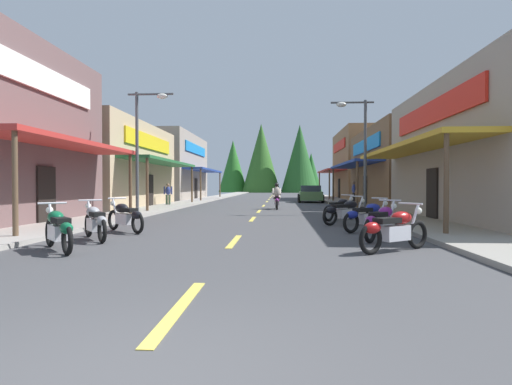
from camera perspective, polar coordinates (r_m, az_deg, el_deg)
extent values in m
cube|color=#424244|center=(34.61, 1.50, -1.41)|extent=(9.73, 93.86, 0.10)
cube|color=#9E9991|center=(35.33, -8.36, -1.20)|extent=(2.37, 93.86, 0.12)
cube|color=gray|center=(34.93, 11.48, -1.23)|extent=(2.37, 93.86, 0.12)
cube|color=#E0C64C|center=(4.98, -10.68, -15.55)|extent=(0.16, 2.40, 0.01)
cube|color=#E0C64C|center=(10.42, -3.05, -6.80)|extent=(0.16, 2.40, 0.01)
cube|color=#E0C64C|center=(17.14, -0.48, -3.72)|extent=(0.16, 2.40, 0.01)
cube|color=#E0C64C|center=(22.18, 0.41, -2.64)|extent=(0.16, 2.40, 0.01)
cube|color=#E0C64C|center=(28.19, 1.06, -1.86)|extent=(0.16, 2.40, 0.01)
cube|color=#E0C64C|center=(35.16, 1.53, -1.28)|extent=(0.16, 2.40, 0.01)
cube|color=#E0C64C|center=(41.07, 1.81, -0.95)|extent=(0.16, 2.40, 0.01)
cube|color=#E0C64C|center=(46.32, 1.99, -0.73)|extent=(0.16, 2.40, 0.01)
cube|color=#E0C64C|center=(52.65, 2.17, -0.52)|extent=(0.16, 2.40, 0.01)
cube|color=#E0C64C|center=(58.10, 2.29, -0.37)|extent=(0.16, 2.40, 0.01)
cube|color=#E0C64C|center=(65.00, 2.41, -0.22)|extent=(0.16, 2.40, 0.01)
cube|color=#E0C64C|center=(70.21, 2.48, -0.13)|extent=(0.16, 2.40, 0.01)
cube|color=#B72D28|center=(16.07, -24.58, 6.20)|extent=(1.80, 8.47, 0.16)
cylinder|color=brown|center=(12.18, -30.54, 0.82)|extent=(0.14, 0.14, 2.82)
cylinder|color=brown|center=(19.41, -17.10, 0.94)|extent=(0.14, 0.14, 2.82)
cube|color=white|center=(16.84, -27.23, 13.76)|extent=(0.10, 6.59, 0.90)
cube|color=black|center=(16.43, -27.18, -0.39)|extent=(0.08, 1.10, 2.10)
cube|color=tan|center=(28.43, -21.26, 3.50)|extent=(6.90, 12.19, 5.37)
cube|color=#236033|center=(26.92, -12.80, 4.15)|extent=(1.80, 10.97, 0.16)
cylinder|color=brown|center=(21.62, -14.92, 0.95)|extent=(0.14, 0.14, 2.82)
cylinder|color=brown|center=(31.83, -8.91, 0.99)|extent=(0.14, 0.14, 2.82)
cube|color=yellow|center=(27.26, -14.52, 6.81)|extent=(0.10, 8.53, 0.90)
cube|color=black|center=(27.13, -14.53, 0.20)|extent=(0.08, 1.10, 2.10)
cube|color=gray|center=(41.89, -13.35, 3.41)|extent=(7.35, 12.79, 6.37)
cube|color=navy|center=(40.79, -7.18, 3.09)|extent=(1.80, 11.51, 0.16)
cylinder|color=brown|center=(35.18, -7.72, 1.00)|extent=(0.14, 0.14, 2.82)
cylinder|color=brown|center=(46.13, -5.05, 1.01)|extent=(0.14, 0.14, 2.82)
cube|color=#197FCC|center=(41.08, -8.34, 5.97)|extent=(0.10, 8.95, 0.90)
cube|color=black|center=(40.93, -8.36, 0.49)|extent=(0.08, 1.10, 2.10)
cube|color=gold|center=(17.52, 20.70, 5.79)|extent=(1.80, 11.09, 0.16)
cylinder|color=brown|center=(12.18, 24.98, 0.86)|extent=(0.14, 0.14, 2.82)
cylinder|color=brown|center=(22.47, 14.92, 0.96)|extent=(0.14, 0.14, 2.82)
cube|color=red|center=(17.96, 23.34, 10.23)|extent=(0.10, 8.62, 0.90)
cube|color=black|center=(17.73, 23.32, -0.27)|extent=(0.08, 1.10, 2.10)
cube|color=brown|center=(31.30, 22.07, 3.33)|extent=(7.81, 12.58, 5.45)
cube|color=navy|center=(30.12, 13.35, 3.81)|extent=(1.80, 11.32, 0.16)
cylinder|color=brown|center=(24.58, 13.92, 0.96)|extent=(0.14, 0.14, 2.82)
cylinder|color=brown|center=(35.38, 10.70, 0.99)|extent=(0.14, 0.14, 2.82)
cube|color=#197FCC|center=(30.37, 14.93, 6.33)|extent=(0.10, 8.81, 0.90)
cube|color=black|center=(30.24, 14.94, 0.28)|extent=(0.08, 1.10, 2.10)
cube|color=olive|center=(43.97, 17.23, 3.68)|extent=(8.77, 11.20, 6.99)
cube|color=#B72D28|center=(42.99, 10.36, 2.98)|extent=(1.80, 10.08, 0.16)
cylinder|color=brown|center=(38.08, 10.18, 0.99)|extent=(0.14, 0.14, 2.82)
cylinder|color=brown|center=(47.71, 8.82, 1.00)|extent=(0.14, 0.14, 2.82)
cube|color=red|center=(43.27, 11.48, 6.35)|extent=(0.10, 7.84, 0.90)
cube|color=black|center=(43.08, 11.49, 0.51)|extent=(0.08, 1.10, 2.10)
cylinder|color=#474C51|center=(19.18, -16.24, 5.09)|extent=(0.14, 0.14, 5.59)
cylinder|color=#474C51|center=(19.36, -14.47, 13.13)|extent=(2.06, 0.10, 0.10)
ellipsoid|color=silver|center=(19.19, -12.94, 12.94)|extent=(0.50, 0.30, 0.24)
cylinder|color=#474C51|center=(20.57, 14.97, 4.74)|extent=(0.14, 0.14, 5.54)
cylinder|color=#474C51|center=(20.80, 13.26, 12.13)|extent=(2.06, 0.10, 0.10)
ellipsoid|color=silver|center=(20.70, 11.79, 11.90)|extent=(0.50, 0.30, 0.24)
torus|color=black|center=(9.88, 21.55, -5.46)|extent=(0.58, 0.45, 0.64)
torus|color=black|center=(8.73, 15.68, -6.29)|extent=(0.58, 0.45, 0.64)
cube|color=silver|center=(9.28, 18.80, -5.37)|extent=(0.73, 0.64, 0.32)
ellipsoid|color=#A51414|center=(9.41, 19.58, -3.33)|extent=(0.64, 0.59, 0.28)
cube|color=black|center=(9.06, 17.82, -3.74)|extent=(0.65, 0.58, 0.12)
ellipsoid|color=#A51414|center=(8.74, 15.91, -4.76)|extent=(0.50, 0.45, 0.24)
cylinder|color=silver|center=(9.75, 21.11, -3.60)|extent=(0.34, 0.27, 0.71)
cylinder|color=silver|center=(9.63, 20.70, -1.45)|extent=(0.38, 0.51, 0.04)
sphere|color=white|center=(9.86, 21.67, -2.39)|extent=(0.16, 0.16, 0.16)
torus|color=black|center=(11.83, 18.58, -4.38)|extent=(0.46, 0.58, 0.64)
torus|color=black|center=(10.45, 15.62, -5.08)|extent=(0.46, 0.58, 0.64)
cube|color=silver|center=(11.13, 17.19, -4.30)|extent=(0.64, 0.73, 0.32)
ellipsoid|color=#721972|center=(11.29, 17.59, -2.60)|extent=(0.59, 0.64, 0.28)
cube|color=black|center=(10.88, 16.70, -2.94)|extent=(0.58, 0.65, 0.12)
ellipsoid|color=#721972|center=(10.47, 15.73, -3.80)|extent=(0.45, 0.50, 0.24)
cylinder|color=silver|center=(11.68, 18.36, -2.83)|extent=(0.27, 0.34, 0.71)
cylinder|color=silver|center=(11.55, 18.16, -1.03)|extent=(0.51, 0.39, 0.04)
sphere|color=white|center=(11.82, 18.65, -1.81)|extent=(0.16, 0.16, 0.16)
torus|color=black|center=(13.56, 17.49, -3.69)|extent=(0.57, 0.46, 0.64)
torus|color=black|center=(12.44, 13.10, -4.09)|extent=(0.57, 0.46, 0.64)
cube|color=silver|center=(12.99, 15.39, -3.53)|extent=(0.73, 0.64, 0.32)
ellipsoid|color=navy|center=(13.12, 15.98, -2.09)|extent=(0.64, 0.59, 0.28)
cube|color=black|center=(12.78, 14.66, -2.35)|extent=(0.65, 0.58, 0.12)
ellipsoid|color=navy|center=(12.46, 13.27, -3.03)|extent=(0.50, 0.46, 0.24)
cylinder|color=silver|center=(13.44, 17.15, -2.32)|extent=(0.33, 0.27, 0.71)
cylinder|color=silver|center=(13.33, 16.83, -0.76)|extent=(0.39, 0.51, 0.04)
sphere|color=white|center=(13.55, 17.58, -1.45)|extent=(0.16, 0.16, 0.16)
torus|color=black|center=(15.58, 14.56, -3.07)|extent=(0.59, 0.43, 0.64)
torus|color=black|center=(14.59, 10.28, -3.33)|extent=(0.59, 0.43, 0.64)
cube|color=silver|center=(15.07, 12.49, -2.90)|extent=(0.74, 0.61, 0.32)
ellipsoid|color=black|center=(15.18, 13.06, -1.66)|extent=(0.64, 0.57, 0.28)
cube|color=black|center=(14.89, 11.77, -1.86)|extent=(0.66, 0.56, 0.12)
ellipsoid|color=black|center=(14.61, 10.43, -2.42)|extent=(0.50, 0.44, 0.24)
cylinder|color=silver|center=(15.47, 14.21, -1.87)|extent=(0.35, 0.25, 0.71)
cylinder|color=silver|center=(15.38, 13.89, -0.51)|extent=(0.36, 0.53, 0.04)
sphere|color=white|center=(15.57, 14.64, -1.12)|extent=(0.16, 0.16, 0.16)
torus|color=black|center=(17.53, 13.07, -2.61)|extent=(0.52, 0.53, 0.64)
torus|color=black|center=(16.32, 10.08, -2.87)|extent=(0.52, 0.53, 0.64)
cube|color=silver|center=(16.91, 11.63, -2.47)|extent=(0.69, 0.70, 0.32)
ellipsoid|color=black|center=(17.06, 12.03, -1.36)|extent=(0.62, 0.62, 0.28)
cube|color=black|center=(16.70, 11.13, -1.55)|extent=(0.62, 0.63, 0.12)
ellipsoid|color=black|center=(16.34, 10.19, -2.06)|extent=(0.48, 0.48, 0.24)
cylinder|color=silver|center=(17.40, 12.83, -1.55)|extent=(0.30, 0.31, 0.71)
cylinder|color=silver|center=(17.29, 12.61, -0.34)|extent=(0.46, 0.45, 0.04)
sphere|color=white|center=(17.53, 13.13, -0.88)|extent=(0.16, 0.16, 0.16)
torus|color=black|center=(10.62, -26.76, -5.06)|extent=(0.50, 0.54, 0.64)
torus|color=black|center=(9.16, -24.83, -5.99)|extent=(0.50, 0.54, 0.64)
cube|color=silver|center=(9.88, -25.87, -5.03)|extent=(0.68, 0.71, 0.32)
ellipsoid|color=#0C5933|center=(10.05, -26.13, -3.10)|extent=(0.61, 0.63, 0.28)
cube|color=black|center=(9.61, -25.55, -3.52)|extent=(0.61, 0.63, 0.12)
ellipsoid|color=#0C5933|center=(9.19, -24.91, -4.53)|extent=(0.47, 0.49, 0.24)
cylinder|color=silver|center=(10.46, -26.63, -3.33)|extent=(0.29, 0.32, 0.71)
cylinder|color=silver|center=(10.32, -26.51, -1.33)|extent=(0.47, 0.43, 0.04)
sphere|color=white|center=(10.61, -26.82, -2.19)|extent=(0.16, 0.16, 0.16)
torus|color=black|center=(12.18, -22.30, -4.25)|extent=(0.47, 0.57, 0.64)
torus|color=black|center=(10.73, -20.66, -4.95)|extent=(0.47, 0.57, 0.64)
cube|color=silver|center=(11.45, -21.53, -4.18)|extent=(0.65, 0.73, 0.32)
ellipsoid|color=#99999E|center=(11.62, -21.76, -2.52)|extent=(0.59, 0.64, 0.28)
cube|color=black|center=(11.18, -21.26, -2.86)|extent=(0.59, 0.65, 0.12)
ellipsoid|color=#99999E|center=(10.75, -20.73, -3.70)|extent=(0.46, 0.50, 0.24)
cylinder|color=silver|center=(12.03, -22.18, -2.74)|extent=(0.27, 0.33, 0.71)
cylinder|color=silver|center=(11.90, -22.08, -1.00)|extent=(0.50, 0.40, 0.04)
sphere|color=white|center=(12.18, -22.34, -1.75)|extent=(0.16, 0.16, 0.16)
torus|color=black|center=(13.74, -19.25, -3.64)|extent=(0.55, 0.50, 0.64)
torus|color=black|center=(12.42, -16.18, -4.12)|extent=(0.55, 0.50, 0.64)
cube|color=silver|center=(13.07, -17.80, -3.52)|extent=(0.71, 0.67, 0.32)
ellipsoid|color=black|center=(13.22, -18.21, -2.08)|extent=(0.63, 0.61, 0.28)
cube|color=black|center=(12.83, -17.28, -2.35)|extent=(0.64, 0.61, 0.12)
ellipsoid|color=black|center=(12.44, -16.30, -3.04)|extent=(0.49, 0.47, 0.24)
cylinder|color=silver|center=(13.60, -19.02, -2.29)|extent=(0.32, 0.29, 0.71)
cylinder|color=silver|center=(13.48, -18.80, -0.75)|extent=(0.42, 0.48, 0.04)
sphere|color=white|center=(13.74, -19.32, -1.43)|extent=(0.16, 0.16, 0.16)
torus|color=black|center=(25.12, 2.85, -1.49)|extent=(0.12, 0.64, 0.64)
torus|color=black|center=(23.62, 2.94, -1.65)|extent=(0.12, 0.64, 0.64)
cube|color=silver|center=(24.36, 2.90, -1.38)|extent=(0.30, 0.71, 0.32)
ellipsoid|color=#721972|center=(24.55, 2.89, -0.62)|extent=(0.34, 0.57, 0.28)
cube|color=black|center=(24.10, 2.91, -0.74)|extent=(0.30, 0.61, 0.12)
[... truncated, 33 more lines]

